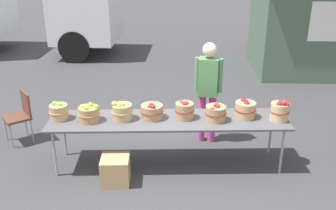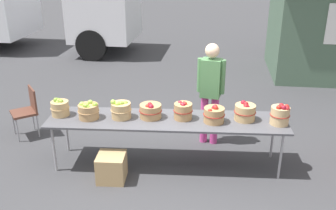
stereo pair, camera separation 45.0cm
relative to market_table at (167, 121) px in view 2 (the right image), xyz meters
name	(u,v)px [view 2 (the right image)]	position (x,y,z in m)	size (l,w,h in m)	color
ground_plane	(167,163)	(0.00, 0.00, -0.72)	(40.00, 40.00, 0.00)	#38383A
market_table	(167,121)	(0.00, 0.00, 0.00)	(3.50, 0.76, 0.75)	#4C4C51
apple_basket_green_0	(60,107)	(-1.60, 0.05, 0.16)	(0.28, 0.28, 0.28)	tan
apple_basket_green_1	(88,111)	(-1.15, -0.03, 0.15)	(0.32, 0.32, 0.26)	#A87F51
apple_basket_green_2	(121,110)	(-0.67, 0.01, 0.16)	(0.31, 0.31, 0.29)	tan
apple_basket_red_0	(151,111)	(-0.24, 0.05, 0.14)	(0.34, 0.34, 0.25)	#A87F51
apple_basket_red_1	(183,111)	(0.24, 0.04, 0.16)	(0.28, 0.28, 0.27)	#A87F51
apple_basket_red_2	(214,114)	(0.68, -0.05, 0.15)	(0.31, 0.31, 0.27)	#A87F51
apple_basket_red_3	(245,112)	(1.13, 0.05, 0.16)	(0.32, 0.32, 0.28)	tan
apple_basket_red_4	(280,114)	(1.61, -0.06, 0.18)	(0.28, 0.28, 0.31)	tan
vendor_adult	(211,86)	(0.66, 0.74, 0.29)	(0.44, 0.29, 1.71)	#CC3F8C
food_kiosk	(336,20)	(3.93, 4.76, 0.67)	(3.68, 3.12, 2.74)	#47604C
folding_chair	(27,108)	(-2.47, 0.82, -0.21)	(0.56, 0.56, 0.86)	brown
produce_crate	(112,167)	(-0.75, -0.48, -0.52)	(0.39, 0.39, 0.39)	tan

